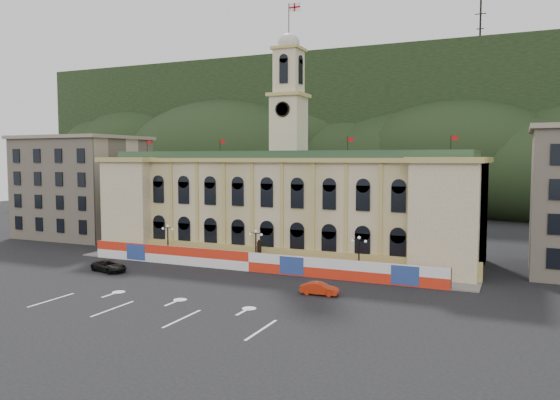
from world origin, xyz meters
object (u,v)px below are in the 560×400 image
at_px(black_suv, 109,266).
at_px(lamp_center, 256,245).
at_px(statue, 259,258).
at_px(red_sedan, 320,289).

bearing_deg(black_suv, lamp_center, -46.09).
relative_size(statue, black_suv, 0.67).
bearing_deg(red_sedan, statue, 44.81).
distance_m(lamp_center, red_sedan, 15.97).
xyz_separation_m(lamp_center, red_sedan, (12.44, -9.72, -2.40)).
height_order(lamp_center, black_suv, lamp_center).
distance_m(statue, black_suv, 19.43).
bearing_deg(statue, black_suv, -147.26).
bearing_deg(lamp_center, red_sedan, -37.99).
distance_m(statue, red_sedan, 16.43).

